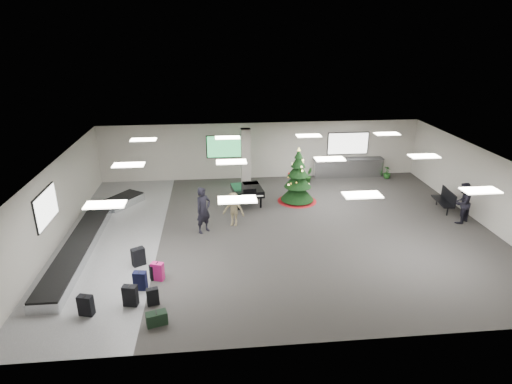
{
  "coord_description": "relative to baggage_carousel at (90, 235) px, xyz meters",
  "views": [
    {
      "loc": [
        -2.65,
        -16.29,
        8.15
      ],
      "look_at": [
        -0.91,
        1.0,
        1.43
      ],
      "focal_mm": 30.0,
      "sensor_mm": 36.0,
      "label": 1
    }
  ],
  "objects": [
    {
      "name": "christmas_tree",
      "position": [
        9.22,
        3.31,
        0.74
      ],
      "size": [
        1.96,
        1.96,
        2.79
      ],
      "color": "maroon",
      "rests_on": "ground"
    },
    {
      "name": "potted_plant_left",
      "position": [
        10.35,
        5.91,
        0.21
      ],
      "size": [
        0.56,
        0.59,
        0.85
      ],
      "primitive_type": "imported",
      "rotation": [
        0.0,
        0.0,
        1.06
      ],
      "color": "#154319",
      "rests_on": "ground"
    },
    {
      "name": "traveler_b",
      "position": [
        5.92,
        0.82,
        0.55
      ],
      "size": [
        1.12,
        0.88,
        1.52
      ],
      "primitive_type": "imported",
      "rotation": [
        0.0,
        0.0,
        -0.37
      ],
      "color": "#847551",
      "rests_on": "ground"
    },
    {
      "name": "suitcase_5",
      "position": [
        1.17,
        -5.0,
        0.12
      ],
      "size": [
        0.49,
        0.35,
        0.68
      ],
      "rotation": [
        0.0,
        0.0,
        -0.27
      ],
      "color": "black",
      "rests_on": "ground"
    },
    {
      "name": "navy_suitcase",
      "position": [
        2.59,
        -3.79,
        0.11
      ],
      "size": [
        0.46,
        0.31,
        0.67
      ],
      "rotation": [
        0.0,
        0.0,
        -0.17
      ],
      "color": "black",
      "rests_on": "ground"
    },
    {
      "name": "potted_plant_right",
      "position": [
        15.0,
        6.17,
        0.15
      ],
      "size": [
        0.57,
        0.57,
        0.72
      ],
      "primitive_type": "imported",
      "rotation": [
        0.0,
        0.0,
        2.2
      ],
      "color": "#154319",
      "rests_on": "ground"
    },
    {
      "name": "ground",
      "position": [
        7.84,
        0.08,
        -0.21
      ],
      "size": [
        18.0,
        18.0,
        0.0
      ],
      "primitive_type": "plane",
      "color": "#353230",
      "rests_on": "ground"
    },
    {
      "name": "pink_suitcase",
      "position": [
        3.1,
        -3.25,
        0.11
      ],
      "size": [
        0.47,
        0.36,
        0.66
      ],
      "rotation": [
        0.0,
        0.0,
        -0.34
      ],
      "color": "#CF1B6F",
      "rests_on": "ground"
    },
    {
      "name": "suitcase_3",
      "position": [
        3.0,
        -3.19,
        0.06
      ],
      "size": [
        0.41,
        0.33,
        0.57
      ],
      "rotation": [
        0.0,
        0.0,
        0.4
      ],
      "color": "black",
      "rests_on": "ground"
    },
    {
      "name": "service_counter",
      "position": [
        12.84,
        6.73,
        0.33
      ],
      "size": [
        4.05,
        0.65,
        1.08
      ],
      "color": "silver",
      "rests_on": "ground"
    },
    {
      "name": "green_duffel",
      "position": [
        3.33,
        -5.67,
        -0.01
      ],
      "size": [
        0.66,
        0.46,
        0.42
      ],
      "rotation": [
        0.0,
        0.0,
        0.29
      ],
      "color": "black",
      "rests_on": "ground"
    },
    {
      "name": "baggage_carousel",
      "position": [
        0.0,
        0.0,
        0.0
      ],
      "size": [
        2.28,
        9.71,
        0.43
      ],
      "color": "silver",
      "rests_on": "ground"
    },
    {
      "name": "bench",
      "position": [
        15.96,
        1.5,
        0.35
      ],
      "size": [
        0.7,
        1.61,
        0.99
      ],
      "rotation": [
        0.0,
        0.0,
        -0.11
      ],
      "color": "black",
      "rests_on": "ground"
    },
    {
      "name": "grand_piano",
      "position": [
        6.71,
        3.14,
        0.51
      ],
      "size": [
        1.58,
        1.93,
        1.01
      ],
      "rotation": [
        0.0,
        0.0,
        0.13
      ],
      "color": "black",
      "rests_on": "ground"
    },
    {
      "name": "traveler_a",
      "position": [
        4.63,
        0.32,
        0.79
      ],
      "size": [
        0.87,
        0.84,
        2.0
      ],
      "primitive_type": "imported",
      "rotation": [
        0.0,
        0.0,
        0.7
      ],
      "color": "black",
      "rests_on": "ground"
    },
    {
      "name": "suitcase_1",
      "position": [
        3.1,
        -4.67,
        0.07
      ],
      "size": [
        0.41,
        0.28,
        0.59
      ],
      "rotation": [
        0.0,
        0.0,
        0.26
      ],
      "color": "black",
      "rests_on": "ground"
    },
    {
      "name": "traveler_bench",
      "position": [
        15.94,
        0.13,
        0.72
      ],
      "size": [
        1.14,
        1.09,
        1.86
      ],
      "primitive_type": "imported",
      "rotation": [
        0.0,
        0.0,
        3.73
      ],
      "color": "black",
      "rests_on": "ground"
    },
    {
      "name": "suitcase_8",
      "position": [
        2.29,
        -2.2,
        0.13
      ],
      "size": [
        0.53,
        0.46,
        0.7
      ],
      "rotation": [
        0.0,
        0.0,
        0.52
      ],
      "color": "black",
      "rests_on": "ground"
    },
    {
      "name": "room_envelope",
      "position": [
        7.46,
        0.75,
        2.12
      ],
      "size": [
        18.02,
        14.02,
        3.21
      ],
      "color": "beige",
      "rests_on": "ground"
    },
    {
      "name": "suitcase_0",
      "position": [
        2.42,
        -4.64,
        0.13
      ],
      "size": [
        0.48,
        0.32,
        0.71
      ],
      "rotation": [
        0.0,
        0.0,
        -0.19
      ],
      "color": "black",
      "rests_on": "ground"
    }
  ]
}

